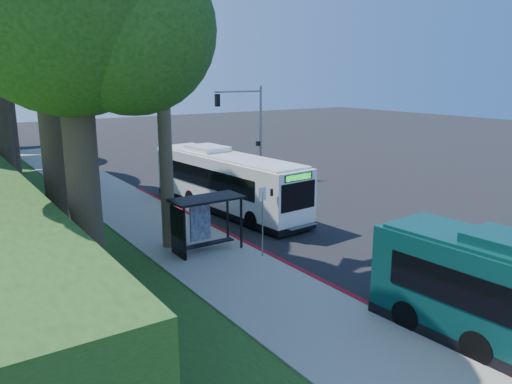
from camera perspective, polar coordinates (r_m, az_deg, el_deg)
ground at (r=28.79m, az=3.92°, el=-2.50°), size 140.00×140.00×0.00m
sidewalk at (r=25.14m, az=-9.39°, el=-4.87°), size 4.50×70.00×0.12m
red_curb at (r=22.88m, az=0.13°, el=-6.51°), size 0.25×30.00×0.13m
grass_verge at (r=28.23m, az=-24.34°, el=-3.94°), size 8.00×70.00×0.06m
bus_shelter at (r=22.19m, az=-6.36°, el=-2.51°), size 3.20×1.51×2.55m
stop_sign_pole at (r=21.26m, az=0.76°, el=-2.35°), size 0.35×0.06×3.17m
traffic_signal_pole at (r=38.20m, az=-0.73°, el=8.19°), size 4.10×0.30×7.00m
tree_2 at (r=38.26m, az=-27.21°, el=15.87°), size 8.82×8.40×15.12m
tree_6 at (r=16.46m, az=-20.25°, el=19.11°), size 7.56×7.20×13.74m
white_bus at (r=29.19m, az=-3.45°, el=1.29°), size 3.55×12.26×3.61m
pickup at (r=32.17m, az=0.75°, el=0.68°), size 2.69×5.74×1.59m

